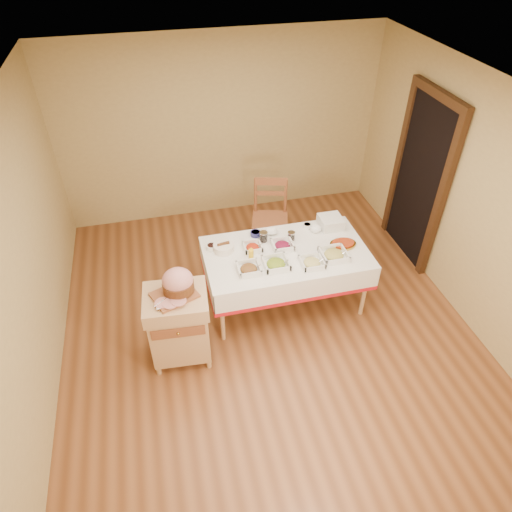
{
  "coord_description": "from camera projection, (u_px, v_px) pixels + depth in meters",
  "views": [
    {
      "loc": [
        -0.97,
        -3.49,
        3.91
      ],
      "look_at": [
        -0.07,
        0.2,
        0.85
      ],
      "focal_mm": 32.0,
      "sensor_mm": 36.0,
      "label": 1
    }
  ],
  "objects": [
    {
      "name": "plate_stack",
      "position": [
        331.0,
        222.0,
        5.41
      ],
      "size": [
        0.26,
        0.26,
        0.13
      ],
      "color": "white",
      "rests_on": "dining_table"
    },
    {
      "name": "dining_chair",
      "position": [
        270.0,
        217.0,
        6.02
      ],
      "size": [
        0.56,
        0.55,
        1.03
      ],
      "color": "brown",
      "rests_on": "ground"
    },
    {
      "name": "serving_dish_e",
      "position": [
        253.0,
        247.0,
        5.09
      ],
      "size": [
        0.21,
        0.2,
        0.1
      ],
      "color": "white",
      "rests_on": "dining_table"
    },
    {
      "name": "brass_platter",
      "position": [
        343.0,
        244.0,
        5.16
      ],
      "size": [
        0.31,
        0.22,
        0.04
      ],
      "color": "#B49032",
      "rests_on": "dining_table"
    },
    {
      "name": "serving_dish_d",
      "position": [
        334.0,
        255.0,
        4.98
      ],
      "size": [
        0.28,
        0.28,
        0.11
      ],
      "color": "white",
      "rests_on": "dining_table"
    },
    {
      "name": "bowl_white_imported",
      "position": [
        271.0,
        232.0,
        5.34
      ],
      "size": [
        0.16,
        0.16,
        0.03
      ],
      "primitive_type": "imported",
      "rotation": [
        0.0,
        0.0,
        -0.12
      ],
      "color": "white",
      "rests_on": "dining_table"
    },
    {
      "name": "ham_on_board",
      "position": [
        177.0,
        284.0,
        4.32
      ],
      "size": [
        0.42,
        0.4,
        0.28
      ],
      "color": "brown",
      "rests_on": "butcher_cart"
    },
    {
      "name": "butcher_cart",
      "position": [
        179.0,
        323.0,
        4.6
      ],
      "size": [
        0.65,
        0.56,
        0.88
      ],
      "color": "tan",
      "rests_on": "ground"
    },
    {
      "name": "bread_basket",
      "position": [
        224.0,
        247.0,
        5.07
      ],
      "size": [
        0.23,
        0.23,
        0.1
      ],
      "color": "white",
      "rests_on": "dining_table"
    },
    {
      "name": "mustard_bottle",
      "position": [
        251.0,
        254.0,
        4.91
      ],
      "size": [
        0.06,
        0.06,
        0.18
      ],
      "color": "yellow",
      "rests_on": "dining_table"
    },
    {
      "name": "doorway",
      "position": [
        420.0,
        178.0,
        5.66
      ],
      "size": [
        0.09,
        1.1,
        2.2
      ],
      "color": "black",
      "rests_on": "ground"
    },
    {
      "name": "bowl_small_imported",
      "position": [
        315.0,
        229.0,
        5.37
      ],
      "size": [
        0.16,
        0.16,
        0.04
      ],
      "primitive_type": "imported",
      "rotation": [
        0.0,
        0.0,
        0.19
      ],
      "color": "white",
      "rests_on": "dining_table"
    },
    {
      "name": "small_bowl_left",
      "position": [
        211.0,
        247.0,
        5.1
      ],
      "size": [
        0.12,
        0.12,
        0.05
      ],
      "color": "white",
      "rests_on": "dining_table"
    },
    {
      "name": "serving_dish_b",
      "position": [
        276.0,
        264.0,
        4.86
      ],
      "size": [
        0.27,
        0.27,
        0.11
      ],
      "color": "white",
      "rests_on": "dining_table"
    },
    {
      "name": "serving_dish_a",
      "position": [
        249.0,
        269.0,
        4.8
      ],
      "size": [
        0.24,
        0.24,
        0.11
      ],
      "color": "white",
      "rests_on": "dining_table"
    },
    {
      "name": "preserve_jar_left",
      "position": [
        263.0,
        237.0,
        5.2
      ],
      "size": [
        0.1,
        0.1,
        0.12
      ],
      "color": "silver",
      "rests_on": "dining_table"
    },
    {
      "name": "preserve_jar_right",
      "position": [
        291.0,
        237.0,
        5.22
      ],
      "size": [
        0.09,
        0.09,
        0.11
      ],
      "color": "silver",
      "rests_on": "dining_table"
    },
    {
      "name": "serving_dish_c",
      "position": [
        312.0,
        262.0,
        4.88
      ],
      "size": [
        0.24,
        0.24,
        0.1
      ],
      "color": "white",
      "rests_on": "dining_table"
    },
    {
      "name": "dining_table",
      "position": [
        286.0,
        263.0,
        5.18
      ],
      "size": [
        1.82,
        1.02,
        0.76
      ],
      "color": "tan",
      "rests_on": "ground"
    },
    {
      "name": "room_shell",
      "position": [
        268.0,
        231.0,
        4.46
      ],
      "size": [
        5.0,
        5.0,
        5.0
      ],
      "color": "brown",
      "rests_on": "ground"
    },
    {
      "name": "small_bowl_right",
      "position": [
        307.0,
        226.0,
        5.42
      ],
      "size": [
        0.1,
        0.1,
        0.05
      ],
      "color": "white",
      "rests_on": "dining_table"
    },
    {
      "name": "serving_dish_f",
      "position": [
        282.0,
        245.0,
        5.11
      ],
      "size": [
        0.24,
        0.23,
        0.11
      ],
      "color": "white",
      "rests_on": "dining_table"
    },
    {
      "name": "small_bowl_mid",
      "position": [
        256.0,
        233.0,
        5.3
      ],
      "size": [
        0.12,
        0.12,
        0.05
      ],
      "color": "navy",
      "rests_on": "dining_table"
    }
  ]
}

